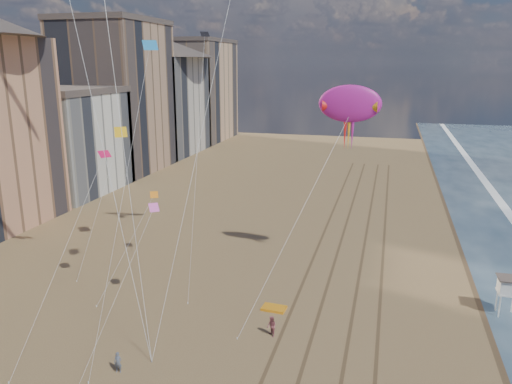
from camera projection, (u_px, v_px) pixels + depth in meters
wet_sand at (504, 260)px, 54.46m from camera, size 260.00×260.00×0.00m
tracks at (343, 280)px, 49.28m from camera, size 7.68×120.00×0.01m
buildings at (100, 104)px, 91.32m from camera, size 34.72×131.35×29.00m
lifeguard_stand at (509, 286)px, 41.95m from camera, size 1.87×1.87×3.38m
grounded_kite at (274, 308)px, 43.44m from camera, size 2.16×1.48×0.23m
show_kite at (350, 104)px, 46.31m from camera, size 5.90×7.82×22.59m
kite_flyer_a at (118, 362)px, 34.48m from camera, size 0.59×0.43×1.52m
kite_flyer_b at (272, 326)px, 39.02m from camera, size 1.01×1.04×1.69m
small_kites at (142, 124)px, 45.26m from camera, size 11.55×14.25×16.51m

